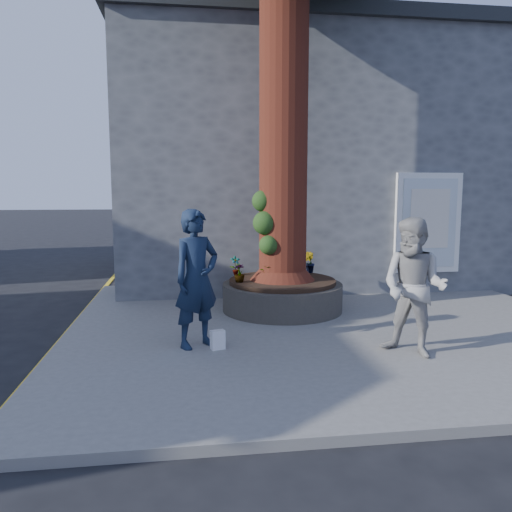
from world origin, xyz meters
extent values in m
plane|color=black|center=(0.00, 0.00, 0.00)|extent=(120.00, 120.00, 0.00)
cube|color=slate|center=(1.50, 1.00, 0.06)|extent=(9.00, 8.00, 0.12)
cube|color=yellow|center=(-3.05, 1.00, 0.00)|extent=(0.10, 30.00, 0.01)
cube|color=#525458|center=(2.50, 7.20, 3.00)|extent=(10.00, 8.00, 6.00)
cube|color=black|center=(2.50, 7.20, 6.15)|extent=(10.30, 8.30, 0.30)
cube|color=white|center=(4.30, 3.14, 1.70)|extent=(1.50, 0.12, 2.20)
cube|color=silver|center=(4.30, 3.08, 1.70)|extent=(1.25, 0.04, 1.95)
cube|color=silver|center=(4.30, 3.06, 1.80)|extent=(0.90, 0.02, 1.30)
cylinder|color=black|center=(0.80, 2.00, 0.38)|extent=(2.30, 2.30, 0.52)
cylinder|color=black|center=(0.80, 2.00, 0.68)|extent=(2.04, 2.04, 0.08)
cylinder|color=#441711|center=(0.80, 2.00, 4.47)|extent=(0.90, 0.90, 7.50)
cone|color=#441711|center=(0.80, 2.00, 1.07)|extent=(1.24, 1.24, 0.70)
sphere|color=#1D3812|center=(0.42, 1.80, 1.82)|extent=(0.44, 0.44, 0.44)
sphere|color=#1D3812|center=(0.48, 1.70, 1.42)|extent=(0.36, 0.36, 0.36)
sphere|color=#1D3812|center=(0.40, 1.92, 2.22)|extent=(0.40, 0.40, 0.40)
imported|color=#142037|center=(-0.88, -0.05, 1.14)|extent=(0.89, 0.81, 2.03)
imported|color=#A09D99|center=(2.09, -0.87, 1.08)|extent=(1.18, 1.18, 1.93)
cube|color=white|center=(-0.59, -0.24, 0.26)|extent=(0.23, 0.17, 0.28)
imported|color=gray|center=(-0.05, 2.58, 0.92)|extent=(0.23, 0.18, 0.39)
imported|color=gray|center=(1.50, 2.70, 0.94)|extent=(0.33, 0.33, 0.43)
imported|color=gray|center=(-0.05, 1.80, 0.89)|extent=(0.23, 0.23, 0.34)
imported|color=gray|center=(0.48, 1.80, 0.87)|extent=(0.37, 0.37, 0.31)
camera|label=1|loc=(-1.02, -7.28, 2.41)|focal=35.00mm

